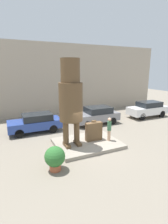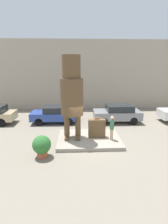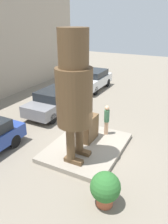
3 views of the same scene
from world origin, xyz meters
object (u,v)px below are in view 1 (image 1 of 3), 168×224
object	(u,v)px
parked_car_grey	(97,115)
planter_pot	(55,157)
parked_car_blue	(36,122)
parked_car_white	(148,109)
statue_figure	(71,96)
giant_suitcase	(94,131)
tourist	(109,128)

from	to	relation	value
parked_car_grey	planter_pot	bearing A→B (deg)	46.80
parked_car_blue	parked_car_white	bearing A→B (deg)	178.69
parked_car_grey	planter_pot	distance (m)	8.22
parked_car_blue	parked_car_white	world-z (taller)	parked_car_white
statue_figure	planter_pot	world-z (taller)	statue_figure
giant_suitcase	parked_car_grey	bearing A→B (deg)	58.83
parked_car_blue	parked_car_white	xyz separation A→B (m)	(11.63, -0.27, 0.08)
parked_car_blue	parked_car_white	distance (m)	11.63
parked_car_white	giant_suitcase	bearing A→B (deg)	23.70
statue_figure	parked_car_blue	size ratio (longest dim) A/B	1.30
planter_pot	statue_figure	bearing A→B (deg)	51.45
planter_pot	tourist	bearing A→B (deg)	21.57
parked_car_grey	parked_car_white	distance (m)	6.09
giant_suitcase	planter_pot	size ratio (longest dim) A/B	1.12
giant_suitcase	tourist	world-z (taller)	tourist
planter_pot	giant_suitcase	bearing A→B (deg)	33.05
giant_suitcase	parked_car_blue	xyz separation A→B (m)	(-3.22, 3.96, -0.06)
statue_figure	parked_car_grey	size ratio (longest dim) A/B	1.30
parked_car_grey	parked_car_white	bearing A→B (deg)	178.57
giant_suitcase	parked_car_blue	bearing A→B (deg)	129.09
giant_suitcase	parked_car_blue	world-z (taller)	giant_suitcase
tourist	parked_car_grey	distance (m)	4.55
planter_pot	parked_car_white	bearing A→B (deg)	26.50
statue_figure	giant_suitcase	distance (m)	3.00
tourist	parked_car_blue	xyz separation A→B (m)	(-4.14, 4.44, -0.30)
tourist	planter_pot	distance (m)	4.57
giant_suitcase	parked_car_white	bearing A→B (deg)	23.70
parked_car_white	statue_figure	bearing A→B (deg)	20.49
tourist	parked_car_grey	world-z (taller)	tourist
tourist	planter_pot	bearing A→B (deg)	-158.43
parked_car_blue	planter_pot	xyz separation A→B (m)	(-0.09, -6.11, -0.10)
statue_figure	giant_suitcase	world-z (taller)	statue_figure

